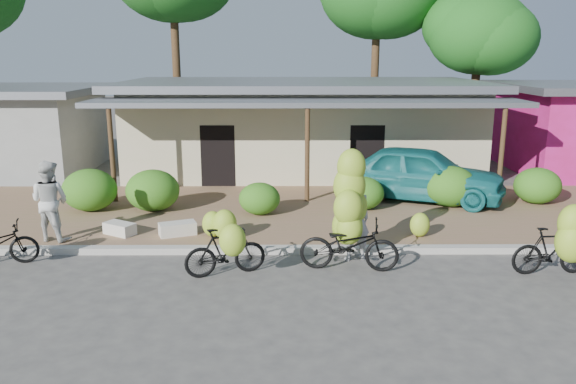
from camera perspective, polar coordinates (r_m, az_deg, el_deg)
name	(u,v)px	position (r m, az deg, el deg)	size (l,w,h in m)	color
ground	(319,290)	(10.72, 3.21, -9.87)	(100.00, 100.00, 0.00)	#454340
sidewalk	(308,213)	(15.40, 2.09, -2.16)	(60.00, 6.00, 0.12)	#8A5F4A
curb	(314,250)	(12.54, 2.66, -5.88)	(60.00, 0.25, 0.15)	#A8A399
shop_main	(302,126)	(20.89, 1.44, 6.75)	(13.00, 8.50, 3.35)	beige
shop_grey	(5,129)	(23.37, -26.78, 5.78)	(7.00, 6.00, 3.15)	gray
tree_near_right	(474,31)	(25.69, 18.37, 15.27)	(4.44, 4.26, 6.89)	#513620
hedge_0	(90,190)	(16.23, -19.50, 0.20)	(1.48, 1.33, 1.15)	#256316
hedge_1	(153,190)	(15.73, -13.58, 0.16)	(1.46, 1.31, 1.14)	#256316
hedge_2	(259,199)	(14.99, -2.92, -0.67)	(1.11, 0.99, 0.86)	#256316
hedge_3	(363,193)	(15.60, 7.62, -0.11)	(1.16, 1.05, 0.91)	#256316
hedge_4	(450,186)	(16.38, 16.15, 0.56)	(1.47, 1.32, 1.14)	#256316
hedge_5	(537,186)	(17.59, 24.01, 0.59)	(1.32, 1.19, 1.03)	#256316
bike_left	(226,250)	(11.15, -6.28, -5.86)	(1.71, 1.31, 1.25)	black
bike_center	(349,224)	(11.61, 6.26, -3.20)	(2.08, 1.31, 2.42)	black
bike_right	(560,244)	(12.14, 25.92, -4.81)	(1.66, 1.20, 1.62)	black
loose_banana_a	(213,224)	(13.29, -7.65, -3.23)	(0.49, 0.42, 0.62)	#A7BE2F
loose_banana_b	(225,224)	(13.06, -6.44, -3.29)	(0.57, 0.48, 0.71)	#A7BE2F
loose_banana_c	(420,225)	(13.54, 13.25, -3.25)	(0.46, 0.39, 0.58)	#A7BE2F
sack_near	(178,229)	(13.60, -11.16, -3.68)	(0.85, 0.40, 0.30)	silver
sack_far	(120,229)	(13.98, -16.73, -3.58)	(0.75, 0.38, 0.28)	silver
vendor	(355,220)	(11.96, 6.85, -2.80)	(0.66, 0.43, 1.80)	#9B9B9B
bystander	(50,201)	(13.89, -23.04, -0.83)	(0.90, 0.70, 1.86)	beige
teal_van	(421,173)	(16.83, 13.39, 1.87)	(1.89, 4.70, 1.60)	#197072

